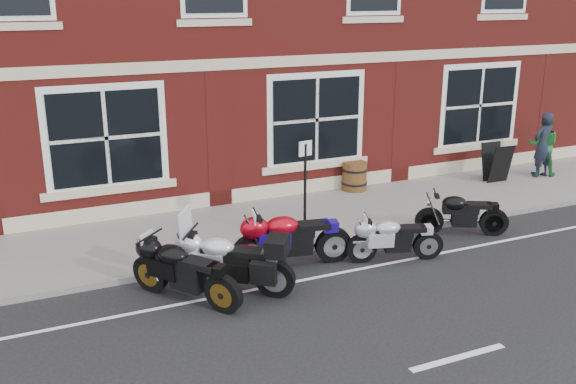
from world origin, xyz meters
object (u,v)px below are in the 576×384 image
a_board_sign (496,163)px  pedestrian_left (543,145)px  moto_naked_black (460,212)px  parking_sign (305,185)px  moto_sport_silver (393,237)px  moto_sport_black (184,269)px  pedestrian_right (543,145)px  barrel_planter (354,176)px  moto_sport_red (290,236)px  moto_touring_silver (228,259)px

a_board_sign → pedestrian_left: bearing=-2.6°
moto_naked_black → pedestrian_left: 5.25m
a_board_sign → parking_sign: (-6.52, -1.88, 0.70)m
moto_sport_silver → a_board_sign: (5.25, 3.12, 0.14)m
moto_sport_black → moto_sport_silver: size_ratio=1.02×
moto_sport_black → moto_naked_black: size_ratio=1.05×
pedestrian_right → moto_sport_silver: bearing=66.8°
moto_sport_silver → pedestrian_left: (6.70, 3.00, 0.51)m
barrel_planter → parking_sign: bearing=-134.7°
moto_sport_silver → barrel_planter: size_ratio=2.53×
moto_sport_red → moto_naked_black: bearing=-79.3°
moto_sport_black → barrel_planter: bearing=0.4°
pedestrian_right → barrel_planter: size_ratio=2.28×
a_board_sign → barrel_planter: bearing=169.4°
moto_sport_black → moto_sport_silver: bearing=-35.4°
moto_touring_silver → moto_sport_silver: bearing=-51.9°
moto_naked_black → a_board_sign: 4.08m
moto_sport_red → parking_sign: size_ratio=1.09×
moto_sport_red → pedestrian_right: pedestrian_right is taller
moto_sport_black → pedestrian_left: size_ratio=1.07×
moto_sport_black → parking_sign: bearing=-11.5°
pedestrian_right → a_board_sign: (-1.58, -0.00, -0.31)m
moto_sport_red → barrel_planter: bearing=-34.0°
moto_sport_red → moto_sport_black: (-2.18, -0.58, -0.02)m
barrel_planter → pedestrian_left: bearing=-10.6°
pedestrian_left → barrel_planter: (-5.25, 0.99, -0.52)m
parking_sign → moto_naked_black: bearing=-21.0°
moto_naked_black → moto_touring_silver: bearing=123.4°
moto_sport_black → moto_sport_silver: 4.07m
moto_sport_black → pedestrian_left: pedestrian_left is taller
moto_sport_red → moto_sport_silver: (1.89, -0.57, -0.10)m
moto_sport_red → pedestrian_left: 8.93m
moto_sport_black → moto_sport_red: bearing=-20.6°
moto_sport_silver → pedestrian_right: 7.53m
pedestrian_left → parking_sign: bearing=8.7°
a_board_sign → moto_sport_red: bearing=-158.2°
pedestrian_left → a_board_sign: (-1.44, 0.12, -0.37)m
pedestrian_left → a_board_sign: 1.49m
pedestrian_right → a_board_sign: size_ratio=1.62×
moto_sport_black → moto_naked_black: 6.15m
moto_sport_black → barrel_planter: moto_sport_black is taller
moto_sport_black → parking_sign: size_ratio=0.90×
moto_naked_black → pedestrian_right: (4.78, 2.53, 0.44)m
moto_sport_black → moto_naked_black: moto_sport_black is taller
moto_touring_silver → moto_sport_black: (-0.77, -0.05, -0.03)m
moto_sport_silver → moto_naked_black: moto_naked_black is taller
moto_sport_red → pedestrian_right: 9.10m
moto_naked_black → pedestrian_left: bearing=-35.1°
moto_sport_black → a_board_sign: a_board_sign is taller
moto_touring_silver → moto_sport_black: 0.77m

